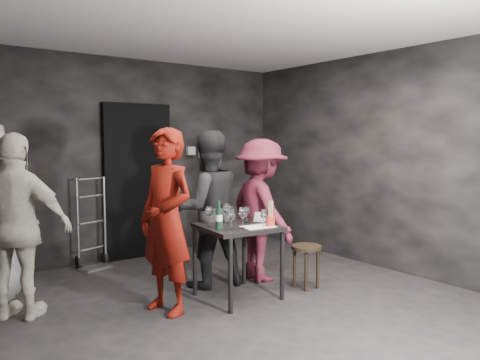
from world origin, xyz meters
TOP-DOWN VIEW (x-y plane):
  - floor at (0.00, 0.00)m, footprint 4.50×5.00m
  - ceiling at (0.00, 0.00)m, footprint 4.50×5.00m
  - wall_back at (0.00, 2.50)m, footprint 4.50×0.04m
  - wall_right at (2.25, 0.00)m, footprint 0.04×5.00m
  - doorway at (0.00, 2.44)m, footprint 0.95×0.10m
  - wallbox_upper at (0.85, 2.45)m, footprint 0.12×0.06m
  - wallbox_lower at (1.05, 2.45)m, footprint 0.10×0.06m
  - hand_truck at (-0.69, 2.27)m, footprint 0.38×0.33m
  - tasting_table at (0.11, 0.28)m, footprint 0.72×0.72m
  - stool at (0.89, 0.08)m, footprint 0.33×0.33m
  - server_red at (-0.65, 0.36)m, footprint 0.63×0.81m
  - woman_black at (0.08, 0.81)m, footprint 1.04×0.70m
  - man_maroon at (0.70, 0.62)m, footprint 0.64×1.18m
  - bystander_cream at (-1.80, 1.00)m, footprint 1.19×1.12m
  - tasting_mat at (0.22, 0.09)m, footprint 0.34×0.24m
  - wine_glass_a at (-0.07, 0.13)m, footprint 0.09×0.09m
  - wine_glass_b at (-0.16, 0.38)m, footprint 0.11×0.11m
  - wine_glass_c at (0.10, 0.45)m, footprint 0.11×0.11m
  - wine_glass_d at (0.06, 0.13)m, footprint 0.10×0.10m
  - wine_glass_e at (0.28, 0.07)m, footprint 0.07×0.07m
  - wine_glass_f at (0.27, 0.34)m, footprint 0.08×0.08m
  - wine_bottle at (-0.14, 0.24)m, footprint 0.07×0.07m
  - breadstick_cup at (0.34, 0.04)m, footprint 0.09×0.09m
  - reserved_card at (0.41, 0.29)m, footprint 0.12×0.15m

SIDE VIEW (x-z plane):
  - floor at x=0.00m, z-range -0.01..0.01m
  - hand_truck at x=-0.69m, z-range -0.36..0.78m
  - stool at x=0.89m, z-range 0.13..0.60m
  - tasting_table at x=0.11m, z-range 0.28..1.03m
  - tasting_mat at x=0.22m, z-range 0.75..0.75m
  - reserved_card at x=0.41m, z-range 0.75..0.85m
  - wine_glass_a at x=-0.07m, z-range 0.75..0.93m
  - wine_glass_f at x=0.27m, z-range 0.75..0.93m
  - wine_glass_e at x=0.28m, z-range 0.75..0.93m
  - wine_bottle at x=-0.14m, z-range 0.72..1.00m
  - wine_glass_c at x=0.10m, z-range 0.75..0.97m
  - wine_glass_b at x=-0.16m, z-range 0.75..0.97m
  - wine_glass_d at x=0.06m, z-range 0.75..0.97m
  - breadstick_cup at x=0.34m, z-range 0.74..1.02m
  - man_maroon at x=0.70m, z-range 0.00..1.76m
  - bystander_cream at x=-1.80m, z-range 0.00..1.89m
  - woman_black at x=0.08m, z-range 0.00..1.96m
  - server_red at x=-0.65m, z-range 0.00..1.99m
  - doorway at x=0.00m, z-range 0.00..2.10m
  - wall_back at x=0.00m, z-range 0.00..2.70m
  - wall_right at x=2.25m, z-range 0.00..2.70m
  - wallbox_lower at x=1.05m, z-range 1.33..1.47m
  - wallbox_upper at x=0.85m, z-range 1.39..1.51m
  - ceiling at x=0.00m, z-range 2.69..2.71m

